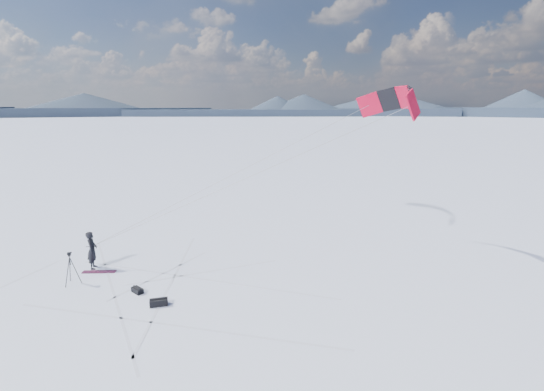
# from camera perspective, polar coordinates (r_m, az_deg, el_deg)

# --- Properties ---
(ground) EXTENTS (1800.00, 1800.00, 0.00)m
(ground) POSITION_cam_1_polar(r_m,az_deg,el_deg) (20.58, -25.24, -11.60)
(ground) COLOR white
(horizon_hills) EXTENTS (704.00, 704.42, 10.26)m
(horizon_hills) POSITION_cam_1_polar(r_m,az_deg,el_deg) (19.26, -26.51, 0.73)
(horizon_hills) COLOR #1E2839
(horizon_hills) RESTS_ON ground
(snow_tracks) EXTENTS (17.62, 10.25, 0.01)m
(snow_tracks) POSITION_cam_1_polar(r_m,az_deg,el_deg) (20.43, -24.42, -11.69)
(snow_tracks) COLOR silver
(snow_tracks) RESTS_ON ground
(snowkiter) EXTENTS (0.66, 0.82, 1.95)m
(snowkiter) POSITION_cam_1_polar(r_m,az_deg,el_deg) (22.38, -24.37, -9.55)
(snowkiter) COLOR black
(snowkiter) RESTS_ON ground
(snowboard) EXTENTS (1.65, 0.50, 0.04)m
(snowboard) POSITION_cam_1_polar(r_m,az_deg,el_deg) (21.76, -23.74, -10.07)
(snowboard) COLOR maroon
(snowboard) RESTS_ON ground
(tripod) EXTENTS (0.71, 0.71, 1.55)m
(tripod) POSITION_cam_1_polar(r_m,az_deg,el_deg) (20.60, -27.17, -8.78)
(tripod) COLOR black
(tripod) RESTS_ON ground
(gear_bag_a) EXTENTS (0.80, 0.57, 0.32)m
(gear_bag_a) POSITION_cam_1_polar(r_m,az_deg,el_deg) (17.55, -16.09, -14.63)
(gear_bag_a) COLOR black
(gear_bag_a) RESTS_ON ground
(gear_bag_b) EXTENTS (0.65, 0.59, 0.27)m
(gear_bag_b) POSITION_cam_1_polar(r_m,az_deg,el_deg) (18.90, -18.92, -12.84)
(gear_bag_b) COLOR black
(gear_bag_b) RESTS_ON ground
(power_kite) EXTENTS (16.65, 7.07, 7.98)m
(power_kite) POSITION_cam_1_polar(r_m,az_deg,el_deg) (22.61, 17.23, 12.76)
(power_kite) COLOR red
(power_kite) RESTS_ON ground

